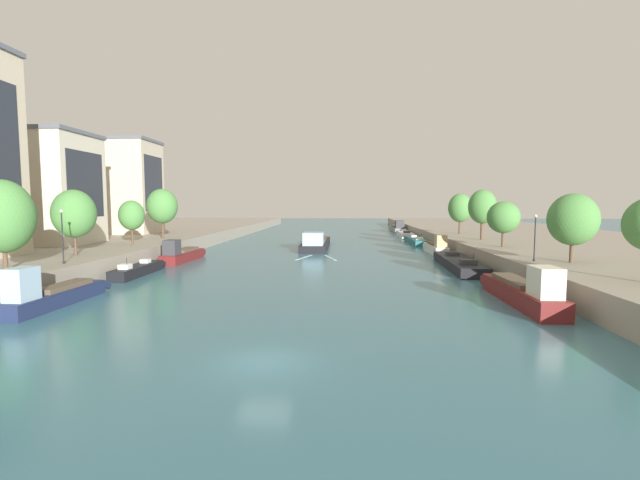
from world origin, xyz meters
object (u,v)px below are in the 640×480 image
(moored_boat_right_end, at_px, (416,241))
(tree_left_by_lamp, at_px, (3,216))
(tree_right_second, at_px, (460,208))
(lamppost_left_bank, at_px, (62,234))
(moored_boat_right_downstream, at_px, (523,291))
(tree_right_end_of_row, at_px, (573,220))
(barge_midriver, at_px, (316,243))
(moored_boat_right_gap_after, at_px, (436,247))
(tree_left_past_mid, at_px, (74,214))
(lamppost_right_bank, at_px, (535,236))
(moored_boat_right_near, at_px, (458,263))
(moored_boat_left_lone, at_px, (182,254))
(moored_boat_left_midway, at_px, (52,294))
(moored_boat_right_second, at_px, (397,228))
(tree_left_midway, at_px, (132,215))
(tree_left_nearest, at_px, (162,206))
(moored_boat_right_upstream, at_px, (405,234))
(tree_right_far, at_px, (503,217))
(moored_boat_left_gap_after, at_px, (138,270))
(tree_right_third, at_px, (482,207))

(moored_boat_right_end, bearing_deg, tree_left_by_lamp, -128.99)
(tree_right_second, distance_m, lamppost_left_bank, 61.00)
(moored_boat_right_downstream, bearing_deg, tree_right_end_of_row, 46.63)
(tree_left_by_lamp, bearing_deg, barge_midriver, 61.64)
(tree_right_end_of_row, bearing_deg, moored_boat_right_gap_after, 104.61)
(barge_midriver, bearing_deg, tree_left_by_lamp, -118.36)
(moored_boat_right_downstream, bearing_deg, barge_midriver, 113.86)
(tree_left_past_mid, height_order, lamppost_right_bank, tree_left_past_mid)
(moored_boat_right_near, bearing_deg, barge_midriver, 129.22)
(tree_left_by_lamp, relative_size, tree_right_end_of_row, 1.16)
(moored_boat_left_lone, bearing_deg, moored_boat_left_midway, -90.50)
(moored_boat_right_second, distance_m, tree_left_midway, 74.15)
(tree_right_end_of_row, distance_m, lamppost_left_bank, 45.66)
(tree_left_past_mid, distance_m, tree_left_nearest, 21.22)
(moored_boat_left_lone, bearing_deg, barge_midriver, 48.47)
(moored_boat_right_end, xyz_separation_m, moored_boat_right_upstream, (0.21, 16.55, 0.05))
(moored_boat_right_upstream, distance_m, tree_right_end_of_row, 59.29)
(moored_boat_right_gap_after, height_order, moored_boat_right_upstream, moored_boat_right_gap_after)
(moored_boat_right_upstream, xyz_separation_m, tree_left_past_mid, (-41.50, -55.36, 5.88))
(moored_boat_right_near, relative_size, lamppost_right_bank, 3.92)
(tree_right_end_of_row, relative_size, tree_right_second, 0.89)
(tree_right_second, bearing_deg, lamppost_left_bank, -137.89)
(moored_boat_right_gap_after, distance_m, lamppost_right_bank, 25.65)
(tree_left_midway, xyz_separation_m, lamppost_right_bank, (44.99, -13.67, -1.43))
(barge_midriver, height_order, tree_right_end_of_row, tree_right_end_of_row)
(moored_boat_right_upstream, bearing_deg, tree_left_midway, -132.83)
(moored_boat_left_lone, height_order, moored_boat_right_gap_after, moored_boat_left_lone)
(moored_boat_right_second, xyz_separation_m, tree_left_by_lamp, (-40.81, -83.40, 5.55))
(tree_right_second, bearing_deg, moored_boat_right_downstream, -98.73)
(moored_boat_left_midway, height_order, moored_boat_right_second, moored_boat_left_midway)
(tree_left_past_mid, height_order, tree_right_end_of_row, tree_left_past_mid)
(lamppost_left_bank, bearing_deg, moored_boat_right_end, 49.76)
(moored_boat_left_midway, relative_size, tree_right_second, 1.51)
(moored_boat_left_midway, xyz_separation_m, moored_boat_right_downstream, (34.57, 2.57, 0.07))
(moored_boat_right_downstream, height_order, moored_boat_right_near, moored_boat_right_downstream)
(moored_boat_right_near, bearing_deg, tree_right_far, 28.00)
(moored_boat_right_downstream, distance_m, tree_left_midway, 46.58)
(moored_boat_right_gap_after, relative_size, lamppost_left_bank, 2.28)
(moored_boat_right_near, distance_m, lamppost_right_bank, 11.77)
(tree_left_by_lamp, xyz_separation_m, tree_left_nearest, (-0.70, 32.06, 0.57))
(moored_boat_right_end, bearing_deg, lamppost_right_bank, -84.11)
(moored_boat_left_lone, relative_size, moored_boat_right_second, 0.67)
(tree_right_far, bearing_deg, tree_left_by_lamp, -154.74)
(moored_boat_left_midway, distance_m, tree_left_past_mid, 16.05)
(moored_boat_left_gap_after, relative_size, tree_left_nearest, 1.33)
(moored_boat_right_second, height_order, tree_right_far, tree_right_far)
(tree_left_midway, relative_size, tree_right_third, 0.78)
(barge_midriver, bearing_deg, moored_boat_right_downstream, -66.14)
(tree_right_third, bearing_deg, tree_left_midway, -167.34)
(tree_left_midway, height_order, tree_right_end_of_row, tree_right_end_of_row)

